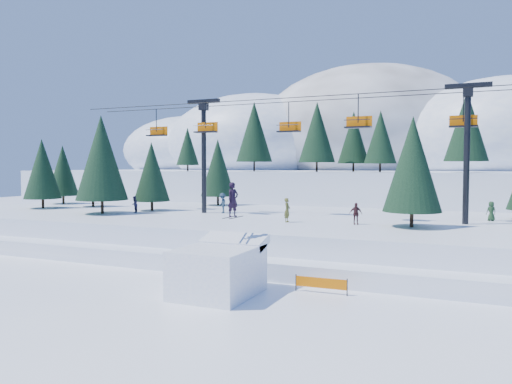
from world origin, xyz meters
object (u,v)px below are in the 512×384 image
at_px(jump_kicker, 219,269).
at_px(banner_far, 440,283).
at_px(chairlift, 322,135).
at_px(banner_near, 321,283).

height_order(jump_kicker, banner_far, jump_kicker).
height_order(chairlift, banner_far, chairlift).
distance_m(jump_kicker, banner_far, 11.79).
relative_size(banner_near, banner_far, 1.03).
bearing_deg(banner_far, banner_near, -156.67).
relative_size(jump_kicker, banner_far, 2.12).
xyz_separation_m(chairlift, banner_far, (9.99, -11.71, -8.78)).
xyz_separation_m(jump_kicker, chairlift, (0.69, 16.65, 7.94)).
bearing_deg(jump_kicker, banner_far, 24.85).
bearing_deg(banner_far, chairlift, 130.47).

